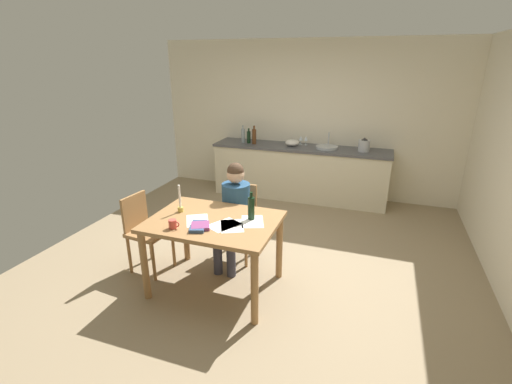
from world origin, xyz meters
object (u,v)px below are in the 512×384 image
Objects in this scene: mixing_bowl at (292,143)px; wine_bottle_on_table at (251,208)px; chair_side_empty at (145,229)px; coffee_mug at (173,224)px; sink_unit at (327,147)px; bottle_wine_red at (254,136)px; candlestick at (180,204)px; bottle_vinegar at (249,137)px; person_seated at (234,208)px; wine_glass_by_kettle at (301,138)px; bottle_oil at (243,135)px; chair_at_table at (239,217)px; book_cookery at (198,226)px; wine_glass_near_sink at (306,139)px; book_magazine at (200,226)px; stovetop_kettle at (364,145)px; dining_table at (214,230)px.

wine_bottle_on_table is at bearing -84.33° from mixing_bowl.
chair_side_empty is 7.99× the size of coffee_mug.
bottle_wine_red is at bearing -176.84° from sink_unit.
bottle_wine_red is (-1.24, -0.07, 0.11)m from sink_unit.
bottle_vinegar is (-0.28, 2.80, 0.15)m from candlestick.
person_seated is 7.76× the size of wine_glass_by_kettle.
bottle_oil is 1.29× the size of mixing_bowl.
chair_at_table is at bearing 122.67° from wine_bottle_on_table.
person_seated is 5.01× the size of book_cookery.
wine_glass_by_kettle is at bearing 85.15° from chair_at_table.
bottle_vinegar is at bearing -169.05° from wine_glass_near_sink.
candlestick reaches higher than chair_side_empty.
bottle_oil is at bearing 76.89° from book_magazine.
bottle_oil is at bearing -178.60° from sink_unit.
bottle_wine_red reaches higher than stovetop_kettle.
book_magazine is 0.47× the size of sink_unit.
candlestick is 3.07m from wine_glass_near_sink.
dining_table is at bearing 52.61° from book_magazine.
book_magazine is at bearing -76.09° from bottle_oil.
chair_side_empty is at bearing -94.09° from bottle_vinegar.
wine_glass_near_sink is at bearing 13.98° from bottle_wine_red.
bottle_vinegar is 0.90m from wine_glass_by_kettle.
chair_side_empty is at bearing -111.44° from wine_glass_near_sink.
person_seated reaches higher than candlestick.
bottle_vinegar is at bearing 82.80° from book_cookery.
bottle_vinegar reaches higher than dining_table.
person_seated reaches higher than mixing_bowl.
chair_side_empty is at bearing -91.90° from bottle_oil.
book_cookery is 1.55× the size of wine_glass_near_sink.
candlestick reaches higher than mixing_bowl.
chair_side_empty is 3.68× the size of book_cookery.
candlestick is (-0.14, 0.37, 0.04)m from coffee_mug.
stovetop_kettle is (1.65, 2.84, 0.14)m from candlestick.
dining_table is 0.46m from candlestick.
book_cookery is 3.19m from bottle_oil.
wine_bottle_on_table is at bearing 21.33° from dining_table.
wine_glass_near_sink is 1.00× the size of wine_glass_by_kettle.
wine_glass_by_kettle is at bearing 180.00° from wine_glass_near_sink.
sink_unit is (0.69, 3.12, 0.13)m from book_magazine.
chair_side_empty is 3.57m from stovetop_kettle.
person_seated reaches higher than stovetop_kettle.
wine_glass_by_kettle is at bearing 12.04° from bottle_vinegar.
wine_bottle_on_table is (0.36, -0.56, 0.40)m from chair_at_table.
person_seated is 3.82× the size of bottle_wine_red.
coffee_mug is (0.62, -0.38, 0.33)m from chair_side_empty.
bottle_oil is 1.95× the size of wine_glass_near_sink.
dining_table is at bearing -113.03° from stovetop_kettle.
bottle_oil is at bearing 108.74° from person_seated.
bottle_wine_red is at bearing -173.98° from mixing_bowl.
book_cookery is at bearing -177.65° from book_magazine.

